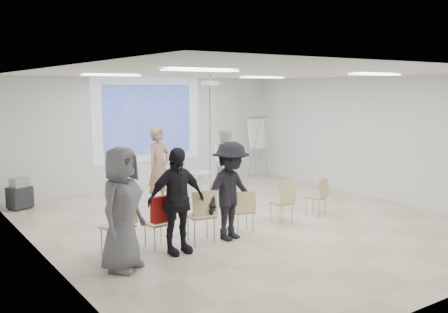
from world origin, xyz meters
TOP-DOWN VIEW (x-y plane):
  - floor at (0.00, 0.00)m, footprint 8.00×9.00m
  - ceiling at (0.00, 0.00)m, footprint 8.00×9.00m
  - wall_back at (0.00, 4.55)m, footprint 8.00×0.10m
  - wall_left at (-4.05, 0.00)m, footprint 0.10×9.00m
  - wall_right at (4.05, 0.00)m, footprint 0.10×9.00m
  - projection_halo at (0.00, 4.49)m, footprint 3.20×0.01m
  - projection_image at (0.00, 4.47)m, footprint 2.60×0.01m
  - pedestal_table at (0.44, 2.48)m, footprint 0.64×0.64m
  - player_left at (-0.87, 2.15)m, footprint 0.90×0.77m
  - player_right at (1.06, 2.22)m, footprint 1.18×1.11m
  - controller_left at (-0.69, 2.40)m, footprint 0.09×0.14m
  - controller_right at (0.88, 2.47)m, footprint 0.10×0.13m
  - chair_far_left at (-2.96, -0.57)m, footprint 0.57×0.59m
  - chair_left_mid at (-2.25, -0.56)m, footprint 0.42×0.45m
  - chair_left_inner at (-1.52, -0.75)m, footprint 0.54×0.56m
  - chair_center at (-0.55, -0.66)m, footprint 0.47×0.49m
  - chair_right_inner at (0.54, -0.55)m, footprint 0.40×0.43m
  - chair_right_far at (1.55, -0.52)m, footprint 0.48×0.50m
  - red_jacket at (-2.25, -0.71)m, footprint 0.46×0.14m
  - laptop at (-1.50, -0.65)m, footprint 0.40×0.32m
  - audience_left at (-2.13, -0.94)m, footprint 1.18×0.71m
  - audience_mid at (-0.96, -0.82)m, footprint 1.43×0.99m
  - audience_outer at (-3.18, -1.16)m, footprint 1.22×1.15m
  - flipchart_easel at (3.21, 3.72)m, footprint 0.81×0.61m
  - av_cart at (-3.58, 3.73)m, footprint 0.57×0.52m
  - ceiling_projector at (0.10, 1.49)m, footprint 0.30×0.25m
  - fluor_panel_nw at (-2.00, 2.00)m, footprint 1.20×0.30m
  - fluor_panel_ne at (2.00, 2.00)m, footprint 1.20×0.30m
  - fluor_panel_sw at (-2.00, -1.50)m, footprint 1.20×0.30m
  - fluor_panel_se at (2.00, -1.50)m, footprint 1.20×0.30m

SIDE VIEW (x-z plane):
  - floor at x=0.00m, z-range -0.10..0.00m
  - av_cart at x=-3.58m, z-range -0.03..0.68m
  - pedestal_table at x=0.44m, z-range 0.04..0.69m
  - chair_right_far at x=1.55m, z-range 0.07..0.87m
  - chair_right_inner at x=0.54m, z-range 0.07..0.89m
  - chair_center at x=-0.55m, z-range 0.07..0.89m
  - chair_left_mid at x=-2.25m, z-range 0.08..0.91m
  - laptop at x=-1.50m, z-range 0.50..0.53m
  - chair_left_inner at x=-1.52m, z-range 0.09..1.05m
  - chair_far_left at x=-2.96m, z-range 0.09..1.05m
  - red_jacket at x=-2.25m, z-range 0.50..0.94m
  - player_right at x=1.06m, z-range 0.00..1.93m
  - audience_mid at x=-0.96m, z-range 0.00..2.01m
  - audience_left at x=-2.13m, z-range 0.00..2.02m
  - audience_outer at x=-3.18m, z-range 0.00..2.09m
  - player_left at x=-0.87m, z-range 0.00..2.09m
  - controller_right at x=0.88m, z-range 1.28..1.32m
  - controller_left at x=-0.69m, z-range 1.36..1.40m
  - flipchart_easel at x=3.21m, z-range 0.44..2.31m
  - wall_back at x=0.00m, z-range 0.00..3.00m
  - wall_left at x=-4.05m, z-range 0.00..3.00m
  - wall_right at x=4.05m, z-range 0.00..3.00m
  - projection_halo at x=0.00m, z-range 0.70..3.00m
  - projection_image at x=0.00m, z-range 0.90..2.80m
  - ceiling_projector at x=0.10m, z-range 1.19..4.19m
  - fluor_panel_nw at x=-2.00m, z-range 2.96..2.98m
  - fluor_panel_ne at x=2.00m, z-range 2.96..2.98m
  - fluor_panel_sw at x=-2.00m, z-range 2.96..2.98m
  - fluor_panel_se at x=2.00m, z-range 2.96..2.98m
  - ceiling at x=0.00m, z-range 3.00..3.10m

